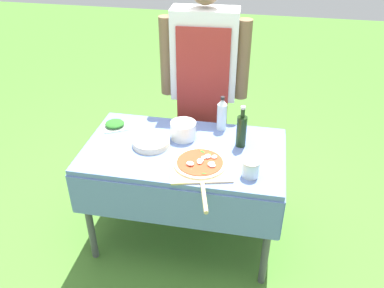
% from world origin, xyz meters
% --- Properties ---
extents(ground_plane, '(12.00, 12.00, 0.00)m').
position_xyz_m(ground_plane, '(0.00, 0.00, 0.00)').
color(ground_plane, '#477A2D').
extents(prep_table, '(1.27, 0.74, 0.76)m').
position_xyz_m(prep_table, '(0.00, 0.00, 0.67)').
color(prep_table, '#607AB7').
rests_on(prep_table, ground).
extents(person_cook, '(0.63, 0.23, 1.69)m').
position_xyz_m(person_cook, '(0.03, 0.60, 1.00)').
color(person_cook, '#4C4C51').
rests_on(person_cook, ground).
extents(pizza_on_peel, '(0.43, 0.62, 0.05)m').
position_xyz_m(pizza_on_peel, '(0.14, -0.17, 0.78)').
color(pizza_on_peel, '#D1B27F').
rests_on(pizza_on_peel, prep_table).
extents(oil_bottle, '(0.06, 0.06, 0.28)m').
position_xyz_m(oil_bottle, '(0.35, 0.10, 0.88)').
color(oil_bottle, black).
rests_on(oil_bottle, prep_table).
extents(water_bottle, '(0.07, 0.07, 0.24)m').
position_xyz_m(water_bottle, '(0.20, 0.29, 0.88)').
color(water_bottle, silver).
rests_on(water_bottle, prep_table).
extents(herb_container, '(0.21, 0.20, 0.04)m').
position_xyz_m(herb_container, '(-0.52, 0.18, 0.78)').
color(herb_container, silver).
rests_on(herb_container, prep_table).
extents(mixing_tub, '(0.17, 0.17, 0.11)m').
position_xyz_m(mixing_tub, '(-0.03, 0.13, 0.82)').
color(mixing_tub, silver).
rests_on(mixing_tub, prep_table).
extents(plate_stack, '(0.24, 0.24, 0.04)m').
position_xyz_m(plate_stack, '(-0.21, 0.00, 0.78)').
color(plate_stack, beige).
rests_on(plate_stack, prep_table).
extents(sauce_jar, '(0.10, 0.10, 0.10)m').
position_xyz_m(sauce_jar, '(0.43, -0.20, 0.81)').
color(sauce_jar, silver).
rests_on(sauce_jar, prep_table).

